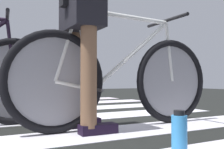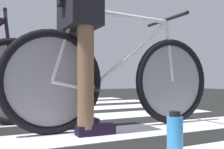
% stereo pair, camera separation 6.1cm
% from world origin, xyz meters
% --- Properties ---
extents(bicycle_1_of_3, '(1.74, 0.52, 0.93)m').
position_xyz_m(bicycle_1_of_3, '(1.04, -1.11, 0.41)').
color(bicycle_1_of_3, black).
rests_on(bicycle_1_of_3, ground).
extents(cyclist_1_of_3, '(0.31, 0.41, 1.01)m').
position_xyz_m(cyclist_1_of_3, '(0.73, -1.11, 0.67)').
color(cyclist_1_of_3, brown).
rests_on(cyclist_1_of_3, ground).
extents(water_bottle, '(0.07, 0.07, 0.23)m').
position_xyz_m(water_bottle, '(0.91, -1.92, 0.13)').
color(water_bottle, '#3791DA').
rests_on(water_bottle, ground).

